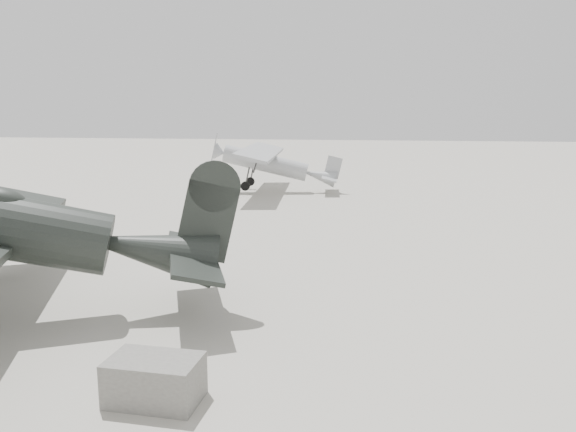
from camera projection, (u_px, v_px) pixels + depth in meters
The scene contains 4 objects.
ground at pixel (276, 275), 17.43m from camera, with size 160.00×160.00×0.00m, color gray.
lowwing_monoplane at pixel (25, 232), 13.20m from camera, with size 9.57×12.89×4.21m.
highwing_monoplane at pixel (271, 160), 34.73m from camera, with size 7.96×11.21×3.17m.
equipment_block at pixel (155, 380), 9.81m from camera, with size 1.59×1.00×0.80m, color slate.
Camera 1 is at (2.91, -16.53, 5.05)m, focal length 35.00 mm.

